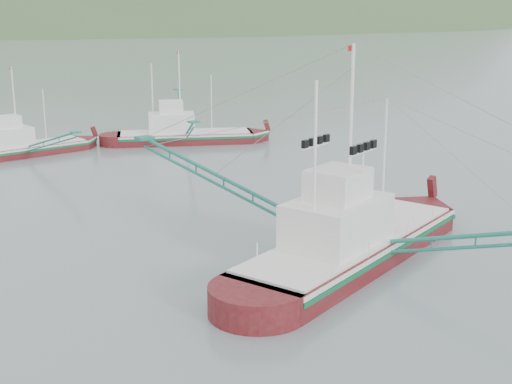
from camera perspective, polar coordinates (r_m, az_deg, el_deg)
ground at (r=36.11m, az=5.47°, el=-6.90°), size 1200.00×1200.00×0.00m
main_boat at (r=37.69m, az=7.65°, el=-2.12°), size 17.39×29.59×12.35m
bg_boat_far at (r=68.32m, az=-18.36°, el=3.81°), size 12.13×21.41×8.69m
bg_boat_right at (r=71.37m, az=-5.78°, el=5.51°), size 14.00×22.79×9.77m
headland_right at (r=525.60m, az=-4.97°, el=13.12°), size 684.00×432.00×306.00m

